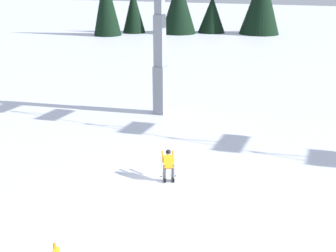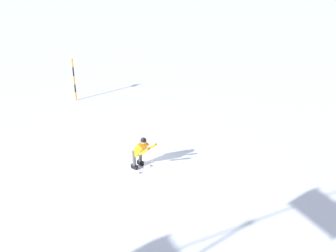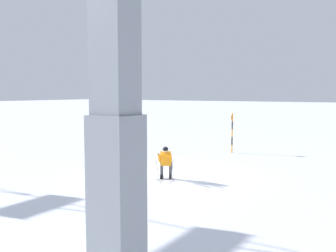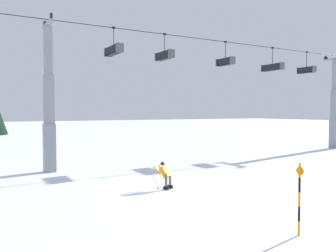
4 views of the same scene
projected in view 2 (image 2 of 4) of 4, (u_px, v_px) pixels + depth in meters
The scene contains 3 objects.
ground_plane at pixel (123, 159), 15.60m from camera, with size 260.00×260.00×0.00m, color white.
skier_carving_main at pixel (140, 151), 14.67m from camera, with size 1.30×1.80×1.50m.
trail_marker_pole at pixel (74, 78), 20.63m from camera, with size 0.07×0.28×2.30m.
Camera 2 is at (4.39, 12.84, 8.02)m, focal length 42.09 mm.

